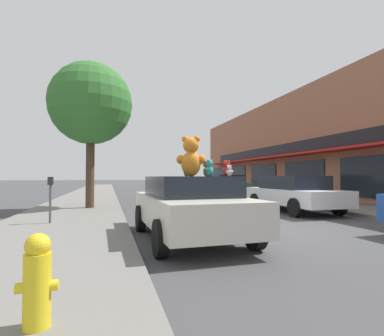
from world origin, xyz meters
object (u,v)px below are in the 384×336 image
Objects in this scene: teddy_bear_brown at (206,169)px; teddy_bear_white at (229,171)px; teddy_bear_green at (186,170)px; fire_hydrant at (37,280)px; teddy_bear_red at (227,169)px; street_tree at (91,104)px; parking_meter at (50,194)px; plush_art_car at (189,205)px; parked_car_far_center at (293,193)px; teddy_bear_giant at (191,157)px; parked_car_far_right at (225,186)px; teddy_bear_teal at (209,168)px.

teddy_bear_white is at bearing 36.98° from teddy_bear_brown.
fire_hydrant is (-2.51, -4.68, -1.05)m from teddy_bear_green.
street_tree is at bearing 0.47° from teddy_bear_red.
plush_art_car is at bearing -37.61° from parking_meter.
fire_hydrant is 0.62× the size of parking_meter.
teddy_bear_green is 5.97m from parked_car_far_center.
teddy_bear_red is 8.30m from street_tree.
teddy_bear_white reaches higher than parking_meter.
teddy_bear_red is 0.15m from teddy_bear_white.
teddy_bear_red is 0.06× the size of street_tree.
teddy_bear_giant reaches higher than fire_hydrant.
parked_car_far_center is at bearing -83.73° from teddy_bear_white.
parked_car_far_right is 16.73m from fire_hydrant.
fire_hydrant is at bearing -135.25° from parked_car_far_center.
teddy_bear_white is at bearing -46.47° from plush_art_car.
parked_car_far_center reaches higher than fire_hydrant.
teddy_bear_white is at bearing 140.17° from teddy_bear_giant.
teddy_bear_green is 0.08× the size of parked_car_far_right.
teddy_bear_teal is (-0.48, -0.25, -0.00)m from teddy_bear_red.
fire_hydrant is (-2.43, -3.91, -1.34)m from teddy_bear_giant.
fire_hydrant is at bearing 112.61° from teddy_bear_red.
teddy_bear_green is (-0.01, 1.81, 0.00)m from teddy_bear_teal.
teddy_bear_teal reaches higher than parked_car_far_right.
teddy_bear_giant is 4.02× the size of teddy_bear_white.
street_tree is at bearing -48.91° from teddy_bear_giant.
teddy_bear_giant is 0.16× the size of street_tree.
plush_art_car reaches higher than fire_hydrant.
plush_art_car is 1.15m from teddy_bear_teal.
street_tree is at bearing 78.80° from parking_meter.
fire_hydrant is (-7.66, -7.59, -0.25)m from parked_car_far_center.
parking_meter is (-3.97, 3.06, -0.64)m from teddy_bear_red.
parked_car_far_center is at bearing 44.75° from fire_hydrant.
teddy_bear_teal is at bearing 12.33° from teddy_bear_brown.
parked_car_far_right is at bearing 30.66° from street_tree.
teddy_bear_green is 0.43× the size of fire_hydrant.
teddy_bear_red reaches higher than parked_car_far_right.
teddy_bear_giant is 1.02m from teddy_bear_red.
teddy_bear_red is 1.03× the size of teddy_bear_teal.
plush_art_car is 4.15m from parking_meter.
parked_car_far_center is (5.15, 2.92, -0.80)m from teddy_bear_green.
street_tree is (-2.59, 6.32, 2.57)m from teddy_bear_giant.
teddy_bear_green reaches higher than parked_car_far_center.
teddy_bear_red is 0.08× the size of parked_car_far_center.
teddy_bear_brown is 0.08× the size of parked_car_far_center.
teddy_bear_green is at bearing -23.44° from parking_meter.
street_tree reaches higher than parking_meter.
plush_art_car is 12.57× the size of teddy_bear_teal.
teddy_bear_brown is 1.03m from teddy_bear_white.
street_tree is (-7.82, -4.64, 3.61)m from parked_car_far_right.
teddy_bear_white is at bearing 39.11° from teddy_bear_green.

